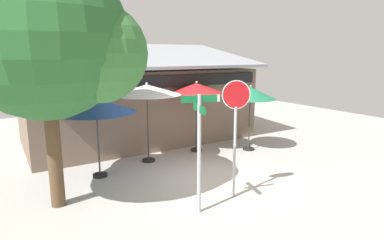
% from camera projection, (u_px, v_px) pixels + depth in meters
% --- Properties ---
extents(ground_plane, '(28.00, 28.00, 0.10)m').
position_uv_depth(ground_plane, '(213.00, 180.00, 9.81)').
color(ground_plane, '#ADA8A0').
extents(cafe_building, '(9.71, 5.26, 4.19)m').
position_uv_depth(cafe_building, '(139.00, 102.00, 14.18)').
color(cafe_building, '#705B4C').
rests_on(cafe_building, ground).
extents(street_sign_post, '(0.87, 0.82, 2.81)m').
position_uv_depth(street_sign_post, '(199.00, 142.00, 7.41)').
color(street_sign_post, '#A8AAB2').
rests_on(street_sign_post, ground).
extents(stop_sign, '(0.66, 0.33, 3.06)m').
position_uv_depth(stop_sign, '(236.00, 118.00, 8.21)').
color(stop_sign, '#A8AAB2').
rests_on(stop_sign, ground).
extents(patio_umbrella_royal_blue_left, '(2.32, 2.32, 2.48)m').
position_uv_depth(patio_umbrella_royal_blue_left, '(96.00, 106.00, 9.57)').
color(patio_umbrella_royal_blue_left, black).
rests_on(patio_umbrella_royal_blue_left, ground).
extents(patio_umbrella_ivory_center, '(2.32, 2.32, 2.76)m').
position_uv_depth(patio_umbrella_ivory_center, '(147.00, 90.00, 10.92)').
color(patio_umbrella_ivory_center, black).
rests_on(patio_umbrella_ivory_center, ground).
extents(patio_umbrella_crimson_right, '(2.00, 2.00, 2.70)m').
position_uv_depth(patio_umbrella_crimson_right, '(197.00, 89.00, 12.16)').
color(patio_umbrella_crimson_right, black).
rests_on(patio_umbrella_crimson_right, ground).
extents(patio_umbrella_forest_green_far_right, '(1.93, 1.93, 2.54)m').
position_uv_depth(patio_umbrella_forest_green_far_right, '(250.00, 93.00, 12.35)').
color(patio_umbrella_forest_green_far_right, black).
rests_on(patio_umbrella_forest_green_far_right, ground).
extents(shade_tree, '(4.11, 3.80, 5.98)m').
position_uv_depth(shade_tree, '(54.00, 40.00, 7.33)').
color(shade_tree, brown).
rests_on(shade_tree, ground).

